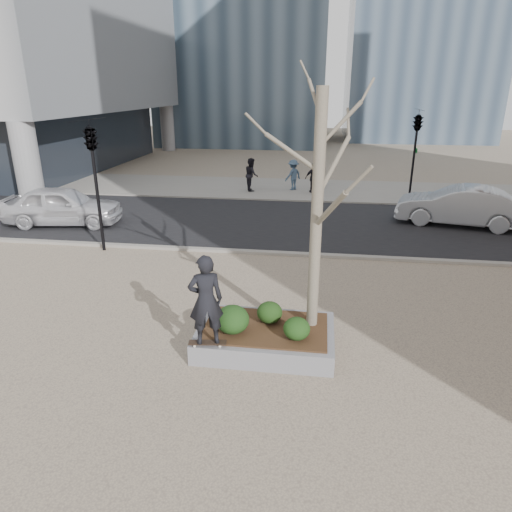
# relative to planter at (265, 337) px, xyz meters

# --- Properties ---
(ground) EXTENTS (120.00, 120.00, 0.00)m
(ground) POSITION_rel_planter_xyz_m (-1.00, 0.00, -0.23)
(ground) COLOR tan
(ground) RESTS_ON ground
(street) EXTENTS (60.00, 8.00, 0.02)m
(street) POSITION_rel_planter_xyz_m (-1.00, 10.00, -0.21)
(street) COLOR black
(street) RESTS_ON ground
(far_sidewalk) EXTENTS (60.00, 6.00, 0.02)m
(far_sidewalk) POSITION_rel_planter_xyz_m (-1.00, 17.00, -0.21)
(far_sidewalk) COLOR gray
(far_sidewalk) RESTS_ON ground
(planter) EXTENTS (3.00, 2.00, 0.45)m
(planter) POSITION_rel_planter_xyz_m (0.00, 0.00, 0.00)
(planter) COLOR gray
(planter) RESTS_ON ground
(planter_mulch) EXTENTS (2.70, 1.70, 0.04)m
(planter_mulch) POSITION_rel_planter_xyz_m (0.00, 0.00, 0.25)
(planter_mulch) COLOR #382314
(planter_mulch) RESTS_ON planter
(sycamore_tree) EXTENTS (2.80, 2.80, 6.60)m
(sycamore_tree) POSITION_rel_planter_xyz_m (1.00, 0.30, 3.56)
(sycamore_tree) COLOR gray
(sycamore_tree) RESTS_ON planter_mulch
(shrub_left) EXTENTS (0.72, 0.72, 0.61)m
(shrub_left) POSITION_rel_planter_xyz_m (-0.68, -0.33, 0.57)
(shrub_left) COLOR black
(shrub_left) RESTS_ON planter_mulch
(shrub_middle) EXTENTS (0.57, 0.57, 0.48)m
(shrub_middle) POSITION_rel_planter_xyz_m (0.06, 0.23, 0.51)
(shrub_middle) COLOR #163611
(shrub_middle) RESTS_ON planter_mulch
(shrub_right) EXTENTS (0.56, 0.56, 0.48)m
(shrub_right) POSITION_rel_planter_xyz_m (0.70, -0.41, 0.50)
(shrub_right) COLOR #1A3D13
(shrub_right) RESTS_ON planter_mulch
(skateboard) EXTENTS (0.80, 0.30, 0.08)m
(skateboard) POSITION_rel_planter_xyz_m (-1.10, -0.87, 0.26)
(skateboard) COLOR black
(skateboard) RESTS_ON planter
(skateboarder) EXTENTS (0.81, 0.66, 1.91)m
(skateboarder) POSITION_rel_planter_xyz_m (-1.10, -0.87, 1.26)
(skateboarder) COLOR black
(skateboarder) RESTS_ON skateboard
(police_car) EXTENTS (4.96, 2.55, 1.62)m
(police_car) POSITION_rel_planter_xyz_m (-9.57, 8.39, 0.60)
(police_car) COLOR silver
(police_car) RESTS_ON street
(car_silver) EXTENTS (5.26, 2.86, 1.64)m
(car_silver) POSITION_rel_planter_xyz_m (6.80, 10.66, 0.62)
(car_silver) COLOR #9C9FA4
(car_silver) RESTS_ON street
(pedestrian_a) EXTENTS (0.91, 1.04, 1.80)m
(pedestrian_a) POSITION_rel_planter_xyz_m (-2.78, 16.16, 0.70)
(pedestrian_a) COLOR black
(pedestrian_a) RESTS_ON far_sidewalk
(pedestrian_b) EXTENTS (1.19, 1.22, 1.68)m
(pedestrian_b) POSITION_rel_planter_xyz_m (-0.50, 16.71, 0.64)
(pedestrian_b) COLOR #3D556F
(pedestrian_b) RESTS_ON far_sidewalk
(pedestrian_c) EXTENTS (1.01, 0.61, 1.61)m
(pedestrian_c) POSITION_rel_planter_xyz_m (0.66, 16.16, 0.60)
(pedestrian_c) COLOR black
(pedestrian_c) RESTS_ON far_sidewalk
(traffic_light_near) EXTENTS (0.60, 2.48, 4.50)m
(traffic_light_near) POSITION_rel_planter_xyz_m (-6.50, 5.60, 2.02)
(traffic_light_near) COLOR black
(traffic_light_near) RESTS_ON ground
(traffic_light_far) EXTENTS (0.60, 2.48, 4.50)m
(traffic_light_far) POSITION_rel_planter_xyz_m (5.50, 14.60, 2.02)
(traffic_light_far) COLOR black
(traffic_light_far) RESTS_ON ground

